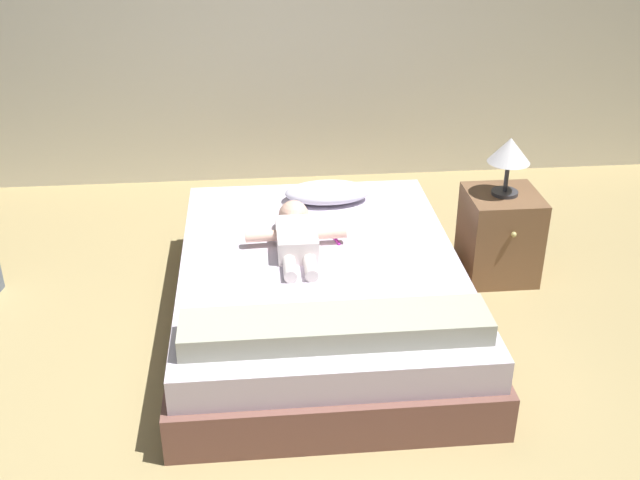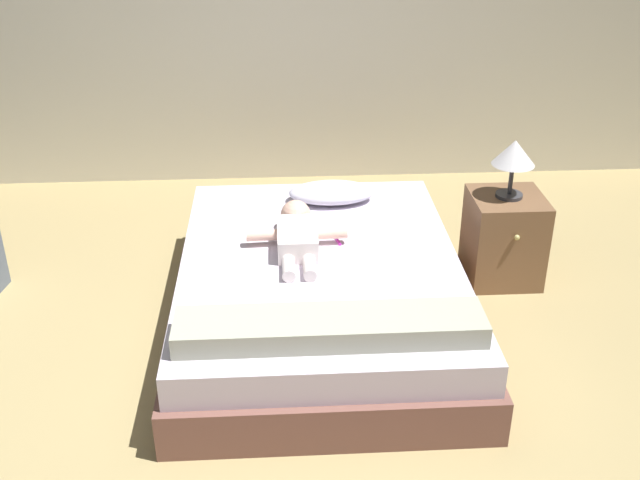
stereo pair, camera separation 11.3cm
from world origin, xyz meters
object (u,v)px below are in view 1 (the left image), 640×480
at_px(bed, 320,291).
at_px(baby, 296,234).
at_px(nightstand, 499,235).
at_px(lamp, 509,153).
at_px(pillow, 328,192).
at_px(toothbrush, 335,238).

distance_m(bed, baby, 0.31).
relative_size(nightstand, lamp, 1.55).
bearing_deg(baby, nightstand, 12.58).
distance_m(pillow, toothbrush, 0.49).
relative_size(bed, lamp, 6.01).
bearing_deg(pillow, lamp, -15.83).
bearing_deg(toothbrush, baby, -167.81).
xyz_separation_m(pillow, nightstand, (0.95, -0.27, -0.18)).
distance_m(baby, toothbrush, 0.22).
bearing_deg(lamp, toothbrush, -167.33).
bearing_deg(lamp, pillow, 164.17).
xyz_separation_m(pillow, toothbrush, (-0.01, -0.49, -0.05)).
bearing_deg(pillow, nightstand, -15.83).
xyz_separation_m(baby, lamp, (1.17, 0.26, 0.30)).
xyz_separation_m(nightstand, lamp, (0.00, 0.00, 0.49)).
xyz_separation_m(bed, nightstand, (1.06, 0.40, 0.07)).
relative_size(baby, nightstand, 1.29).
height_order(bed, nightstand, nightstand).
relative_size(pillow, nightstand, 0.97).
height_order(pillow, toothbrush, pillow).
relative_size(bed, nightstand, 3.89).
height_order(bed, toothbrush, toothbrush).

